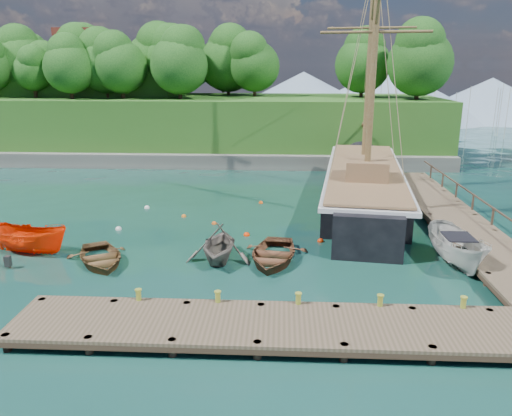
{
  "coord_description": "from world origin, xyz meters",
  "views": [
    {
      "loc": [
        1.31,
        -21.96,
        9.13
      ],
      "look_at": [
        0.01,
        2.84,
        2.0
      ],
      "focal_mm": 35.0,
      "sensor_mm": 36.0,
      "label": 1
    }
  ],
  "objects_px": {
    "rowboat_0": "(101,263)",
    "rowboat_2": "(273,261)",
    "motorboat_orange": "(32,253)",
    "schooner": "(364,189)",
    "cabin_boat_white": "(455,265)",
    "rowboat_1": "(219,260)"
  },
  "relations": [
    {
      "from": "rowboat_2",
      "to": "motorboat_orange",
      "type": "xyz_separation_m",
      "value": [
        -12.2,
        0.44,
        0.0
      ]
    },
    {
      "from": "rowboat_2",
      "to": "schooner",
      "type": "xyz_separation_m",
      "value": [
        5.89,
        10.35,
        1.1
      ]
    },
    {
      "from": "rowboat_0",
      "to": "cabin_boat_white",
      "type": "distance_m",
      "value": 16.92
    },
    {
      "from": "motorboat_orange",
      "to": "cabin_boat_white",
      "type": "distance_m",
      "value": 20.88
    },
    {
      "from": "rowboat_0",
      "to": "rowboat_1",
      "type": "relative_size",
      "value": 1.09
    },
    {
      "from": "motorboat_orange",
      "to": "schooner",
      "type": "relative_size",
      "value": 0.16
    },
    {
      "from": "rowboat_0",
      "to": "schooner",
      "type": "xyz_separation_m",
      "value": [
        14.12,
        11.07,
        1.1
      ]
    },
    {
      "from": "rowboat_1",
      "to": "schooner",
      "type": "height_order",
      "value": "schooner"
    },
    {
      "from": "rowboat_0",
      "to": "cabin_boat_white",
      "type": "bearing_deg",
      "value": -26.13
    },
    {
      "from": "rowboat_1",
      "to": "rowboat_2",
      "type": "distance_m",
      "value": 2.59
    },
    {
      "from": "cabin_boat_white",
      "to": "rowboat_2",
      "type": "bearing_deg",
      "value": 174.05
    },
    {
      "from": "motorboat_orange",
      "to": "schooner",
      "type": "xyz_separation_m",
      "value": [
        18.09,
        9.91,
        1.1
      ]
    },
    {
      "from": "rowboat_0",
      "to": "rowboat_2",
      "type": "height_order",
      "value": "rowboat_2"
    },
    {
      "from": "rowboat_2",
      "to": "rowboat_1",
      "type": "bearing_deg",
      "value": -170.9
    },
    {
      "from": "rowboat_1",
      "to": "schooner",
      "type": "xyz_separation_m",
      "value": [
        8.48,
        10.42,
        1.1
      ]
    },
    {
      "from": "cabin_boat_white",
      "to": "schooner",
      "type": "relative_size",
      "value": 0.18
    },
    {
      "from": "rowboat_0",
      "to": "schooner",
      "type": "relative_size",
      "value": 0.15
    },
    {
      "from": "rowboat_0",
      "to": "motorboat_orange",
      "type": "distance_m",
      "value": 4.13
    },
    {
      "from": "rowboat_1",
      "to": "cabin_boat_white",
      "type": "bearing_deg",
      "value": 1.42
    },
    {
      "from": "rowboat_1",
      "to": "motorboat_orange",
      "type": "height_order",
      "value": "rowboat_1"
    },
    {
      "from": "rowboat_0",
      "to": "cabin_boat_white",
      "type": "height_order",
      "value": "cabin_boat_white"
    },
    {
      "from": "rowboat_0",
      "to": "rowboat_2",
      "type": "distance_m",
      "value": 8.26
    }
  ]
}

